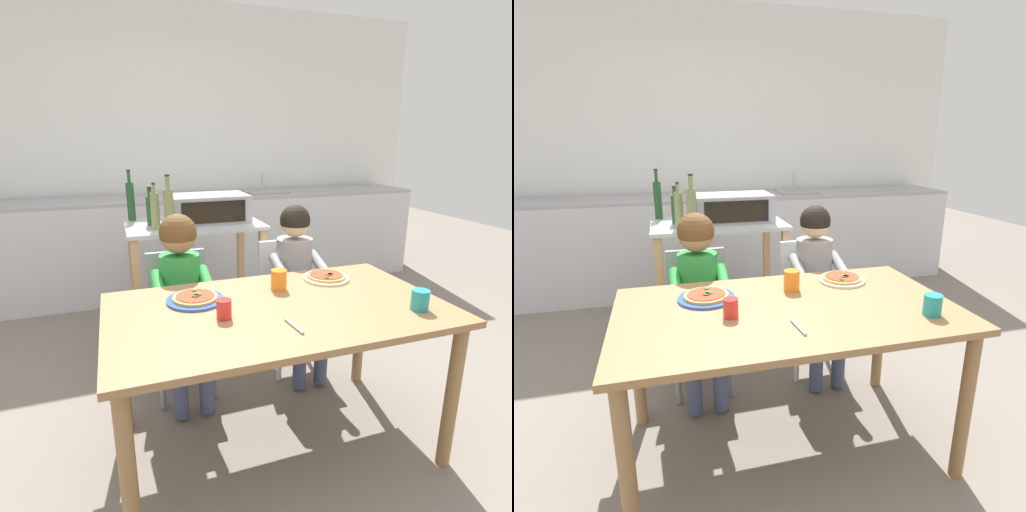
% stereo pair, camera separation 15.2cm
% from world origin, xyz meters
% --- Properties ---
extents(ground_plane, '(10.86, 10.86, 0.00)m').
position_xyz_m(ground_plane, '(0.00, 1.09, 0.00)').
color(ground_plane, slate).
extents(back_wall_tiled, '(5.28, 0.12, 2.70)m').
position_xyz_m(back_wall_tiled, '(0.00, 2.77, 1.35)').
color(back_wall_tiled, white).
rests_on(back_wall_tiled, ground).
extents(kitchen_counter, '(4.76, 0.60, 1.12)m').
position_xyz_m(kitchen_counter, '(0.00, 2.36, 0.46)').
color(kitchen_counter, silver).
rests_on(kitchen_counter, ground).
extents(kitchen_island_cart, '(0.92, 0.60, 0.88)m').
position_xyz_m(kitchen_island_cart, '(-0.13, 1.25, 0.59)').
color(kitchen_island_cart, '#B7BABF').
rests_on(kitchen_island_cart, ground).
extents(toaster_oven, '(0.54, 0.35, 0.19)m').
position_xyz_m(toaster_oven, '(-0.02, 1.26, 0.98)').
color(toaster_oven, '#999BA0').
rests_on(toaster_oven, kitchen_island_cart).
extents(bottle_tall_green_wine, '(0.05, 0.05, 0.36)m').
position_xyz_m(bottle_tall_green_wine, '(-0.53, 1.48, 1.03)').
color(bottle_tall_green_wine, '#1E4723').
rests_on(bottle_tall_green_wine, kitchen_island_cart).
extents(bottle_dark_olive_oil, '(0.06, 0.06, 0.30)m').
position_xyz_m(bottle_dark_olive_oil, '(-0.40, 1.11, 1.01)').
color(bottle_dark_olive_oil, olive).
rests_on(bottle_dark_olive_oil, kitchen_island_cart).
extents(bottle_squat_spirits, '(0.06, 0.06, 0.35)m').
position_xyz_m(bottle_squat_spirits, '(-0.32, 1.06, 1.03)').
color(bottle_squat_spirits, olive).
rests_on(bottle_squat_spirits, kitchen_island_cart).
extents(bottle_clear_vinegar, '(0.06, 0.06, 0.26)m').
position_xyz_m(bottle_clear_vinegar, '(-0.42, 1.26, 0.99)').
color(bottle_clear_vinegar, '#1E4723').
rests_on(bottle_clear_vinegar, kitchen_island_cart).
extents(dining_table, '(1.49, 0.85, 0.74)m').
position_xyz_m(dining_table, '(0.00, 0.00, 0.64)').
color(dining_table, olive).
rests_on(dining_table, ground).
extents(dining_chair_left, '(0.36, 0.36, 0.81)m').
position_xyz_m(dining_chair_left, '(-0.34, 0.68, 0.48)').
color(dining_chair_left, gray).
rests_on(dining_chair_left, ground).
extents(dining_chair_right, '(0.36, 0.36, 0.81)m').
position_xyz_m(dining_chair_right, '(0.37, 0.72, 0.48)').
color(dining_chair_right, silver).
rests_on(dining_chair_right, ground).
extents(child_in_green_shirt, '(0.32, 0.42, 1.05)m').
position_xyz_m(child_in_green_shirt, '(-0.34, 0.56, 0.69)').
color(child_in_green_shirt, '#424C6B').
rests_on(child_in_green_shirt, ground).
extents(child_in_grey_shirt, '(0.32, 0.42, 1.05)m').
position_xyz_m(child_in_grey_shirt, '(0.37, 0.60, 0.67)').
color(child_in_grey_shirt, '#424C6B').
rests_on(child_in_grey_shirt, ground).
extents(pizza_plate_blue_rimmed, '(0.26, 0.26, 0.03)m').
position_xyz_m(pizza_plate_blue_rimmed, '(-0.34, 0.18, 0.75)').
color(pizza_plate_blue_rimmed, '#3356B7').
rests_on(pizza_plate_blue_rimmed, dining_table).
extents(pizza_plate_cream, '(0.24, 0.24, 0.03)m').
position_xyz_m(pizza_plate_cream, '(0.37, 0.25, 0.75)').
color(pizza_plate_cream, beige).
rests_on(pizza_plate_cream, dining_table).
extents(drinking_cup_orange, '(0.08, 0.08, 0.10)m').
position_xyz_m(drinking_cup_orange, '(0.08, 0.19, 0.79)').
color(drinking_cup_orange, orange).
rests_on(drinking_cup_orange, dining_table).
extents(drinking_cup_teal, '(0.08, 0.08, 0.09)m').
position_xyz_m(drinking_cup_teal, '(0.56, -0.23, 0.78)').
color(drinking_cup_teal, teal).
rests_on(drinking_cup_teal, dining_table).
extents(drinking_cup_red, '(0.06, 0.06, 0.08)m').
position_xyz_m(drinking_cup_red, '(-0.26, -0.04, 0.78)').
color(drinking_cup_red, red).
rests_on(drinking_cup_red, dining_table).
extents(serving_spoon, '(0.03, 0.14, 0.01)m').
position_xyz_m(serving_spoon, '(-0.02, -0.21, 0.74)').
color(serving_spoon, '#B7BABF').
rests_on(serving_spoon, dining_table).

